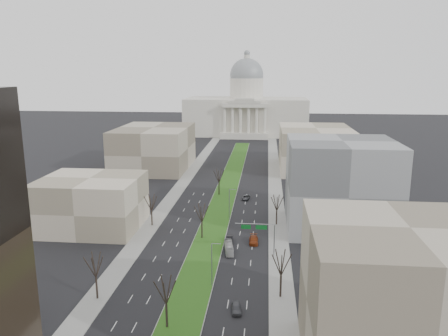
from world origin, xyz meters
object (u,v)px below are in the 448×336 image
Objects in this scene: car_grey_near at (236,308)px; car_red at (254,240)px; car_black at (230,239)px; box_van at (229,248)px; car_grey_far at (246,197)px.

car_red reaches higher than car_grey_near.
box_van reaches higher than car_black.
car_red is at bearing 77.90° from car_grey_near.
car_black is 6.11m from box_van.
car_black reaches higher than car_grey_far.
box_van is (-3.61, 26.17, 0.35)m from car_grey_near.
car_red is (2.08, 32.15, 0.07)m from car_grey_near.
car_black is (-3.95, 32.26, -0.01)m from car_grey_near.
car_red is (6.03, -0.11, 0.08)m from car_black.
box_van is at bearing -85.51° from car_grey_far.
car_grey_near reaches higher than car_grey_far.
car_grey_far is 0.63× the size of box_van.
car_grey_near is 32.22m from car_red.
car_red is at bearing -77.23° from car_grey_far.
car_red is 37.70m from car_grey_far.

